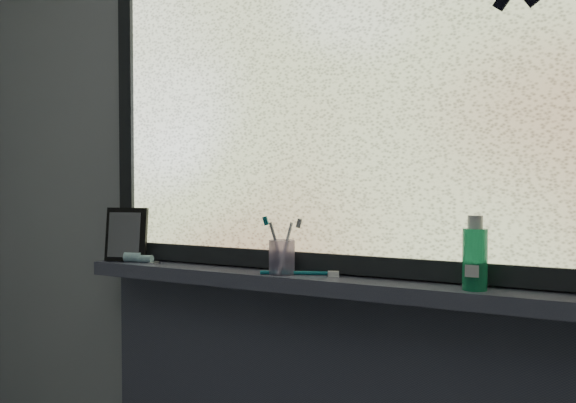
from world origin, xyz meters
The scene contains 10 objects.
wall_back centered at (0.00, 1.30, 1.25)m, with size 3.00×0.01×2.50m, color #9EA3A8.
windowsill centered at (0.00, 1.23, 1.00)m, with size 1.62×0.14×0.04m, color #43455A.
window_pane centered at (0.00, 1.28, 1.53)m, with size 1.50×0.01×1.00m, color silver.
frame_bottom centered at (0.00, 1.28, 1.05)m, with size 1.60×0.03×0.05m, color black.
frame_left centered at (-0.78, 1.28, 1.53)m, with size 0.05×0.03×1.10m, color black.
vanity_mirror centered at (-0.73, 1.22, 1.10)m, with size 0.13×0.07×0.16m, color black.
toothpaste_tube centered at (-0.68, 1.21, 1.03)m, with size 0.17×0.04×0.03m, color white, non-canonical shape.
toothbrush_cup centered at (-0.18, 1.21, 1.07)m, with size 0.07×0.07×0.09m, color #A293C3.
toothbrush_lying centered at (-0.14, 1.22, 1.03)m, with size 0.23×0.02×0.02m, color #0C6572, non-canonical shape.
mouthwash_bottle centered at (0.33, 1.21, 1.11)m, with size 0.06×0.06×0.14m, color #20A56C.
Camera 1 is at (0.66, -0.26, 1.27)m, focal length 40.00 mm.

